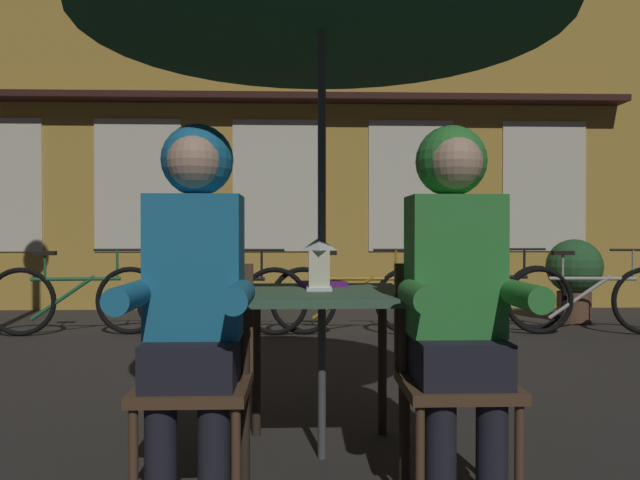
{
  "coord_description": "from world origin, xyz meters",
  "views": [
    {
      "loc": [
        -0.09,
        -2.59,
        0.99
      ],
      "look_at": [
        0.0,
        0.24,
        0.96
      ],
      "focal_mm": 33.33,
      "sensor_mm": 36.0,
      "label": 1
    }
  ],
  "objects_px": {
    "chair_right": "(452,365)",
    "person_left_hooded": "(194,273)",
    "lantern": "(319,263)",
    "book": "(323,284)",
    "cafe_table": "(322,313)",
    "bicycle_nearest": "(76,299)",
    "bicycle_fourth": "(487,297)",
    "chair_left": "(197,367)",
    "person_right_hooded": "(456,272)",
    "bicycle_fifth": "(592,299)",
    "bicycle_third": "(355,299)",
    "bicycle_second": "(221,299)",
    "potted_plant": "(574,273)"
  },
  "relations": [
    {
      "from": "person_left_hooded",
      "to": "bicycle_second",
      "type": "bearing_deg",
      "value": 95.99
    },
    {
      "from": "chair_right",
      "to": "bicycle_fourth",
      "type": "distance_m",
      "value": 3.89
    },
    {
      "from": "book",
      "to": "bicycle_fourth",
      "type": "bearing_deg",
      "value": 40.66
    },
    {
      "from": "lantern",
      "to": "person_right_hooded",
      "type": "bearing_deg",
      "value": -40.37
    },
    {
      "from": "cafe_table",
      "to": "chair_left",
      "type": "xyz_separation_m",
      "value": [
        -0.48,
        -0.37,
        -0.15
      ]
    },
    {
      "from": "chair_right",
      "to": "bicycle_fourth",
      "type": "xyz_separation_m",
      "value": [
        1.3,
        3.66,
        -0.14
      ]
    },
    {
      "from": "cafe_table",
      "to": "chair_left",
      "type": "bearing_deg",
      "value": -142.45
    },
    {
      "from": "potted_plant",
      "to": "bicycle_fourth",
      "type": "bearing_deg",
      "value": -154.41
    },
    {
      "from": "person_right_hooded",
      "to": "book",
      "type": "xyz_separation_m",
      "value": [
        -0.47,
        0.61,
        -0.09
      ]
    },
    {
      "from": "chair_right",
      "to": "person_left_hooded",
      "type": "relative_size",
      "value": 0.62
    },
    {
      "from": "bicycle_second",
      "to": "bicycle_fifth",
      "type": "relative_size",
      "value": 1.0
    },
    {
      "from": "chair_left",
      "to": "potted_plant",
      "type": "relative_size",
      "value": 0.95
    },
    {
      "from": "lantern",
      "to": "book",
      "type": "distance_m",
      "value": 0.22
    },
    {
      "from": "cafe_table",
      "to": "bicycle_second",
      "type": "relative_size",
      "value": 0.44
    },
    {
      "from": "bicycle_second",
      "to": "bicycle_fourth",
      "type": "distance_m",
      "value": 2.64
    },
    {
      "from": "person_right_hooded",
      "to": "cafe_table",
      "type": "bearing_deg",
      "value": 138.43
    },
    {
      "from": "chair_left",
      "to": "potted_plant",
      "type": "bearing_deg",
      "value": 51.05
    },
    {
      "from": "lantern",
      "to": "bicycle_third",
      "type": "distance_m",
      "value": 3.23
    },
    {
      "from": "bicycle_second",
      "to": "bicycle_fifth",
      "type": "bearing_deg",
      "value": -1.37
    },
    {
      "from": "book",
      "to": "chair_left",
      "type": "bearing_deg",
      "value": -151.08
    },
    {
      "from": "person_left_hooded",
      "to": "bicycle_fifth",
      "type": "distance_m",
      "value": 4.79
    },
    {
      "from": "cafe_table",
      "to": "potted_plant",
      "type": "height_order",
      "value": "potted_plant"
    },
    {
      "from": "cafe_table",
      "to": "lantern",
      "type": "relative_size",
      "value": 3.2
    },
    {
      "from": "cafe_table",
      "to": "bicycle_fourth",
      "type": "xyz_separation_m",
      "value": [
        1.78,
        3.3,
        -0.29
      ]
    },
    {
      "from": "chair_right",
      "to": "bicycle_fifth",
      "type": "height_order",
      "value": "chair_right"
    },
    {
      "from": "cafe_table",
      "to": "bicycle_nearest",
      "type": "xyz_separation_m",
      "value": [
        -2.26,
        3.2,
        -0.29
      ]
    },
    {
      "from": "bicycle_third",
      "to": "person_right_hooded",
      "type": "bearing_deg",
      "value": -89.39
    },
    {
      "from": "person_left_hooded",
      "to": "bicycle_fourth",
      "type": "relative_size",
      "value": 0.83
    },
    {
      "from": "person_right_hooded",
      "to": "chair_left",
      "type": "bearing_deg",
      "value": 176.61
    },
    {
      "from": "chair_right",
      "to": "book",
      "type": "xyz_separation_m",
      "value": [
        -0.47,
        0.56,
        0.26
      ]
    },
    {
      "from": "bicycle_nearest",
      "to": "potted_plant",
      "type": "distance_m",
      "value": 5.23
    },
    {
      "from": "potted_plant",
      "to": "bicycle_fifth",
      "type": "bearing_deg",
      "value": -103.34
    },
    {
      "from": "cafe_table",
      "to": "book",
      "type": "height_order",
      "value": "book"
    },
    {
      "from": "book",
      "to": "bicycle_fifth",
      "type": "bearing_deg",
      "value": 26.9
    },
    {
      "from": "cafe_table",
      "to": "person_right_hooded",
      "type": "bearing_deg",
      "value": -41.57
    },
    {
      "from": "person_left_hooded",
      "to": "bicycle_fourth",
      "type": "bearing_deg",
      "value": 58.74
    },
    {
      "from": "bicycle_third",
      "to": "book",
      "type": "height_order",
      "value": "bicycle_third"
    },
    {
      "from": "person_right_hooded",
      "to": "bicycle_fifth",
      "type": "height_order",
      "value": "person_right_hooded"
    },
    {
      "from": "person_right_hooded",
      "to": "person_left_hooded",
      "type": "bearing_deg",
      "value": 180.0
    },
    {
      "from": "person_left_hooded",
      "to": "book",
      "type": "height_order",
      "value": "person_left_hooded"
    },
    {
      "from": "bicycle_nearest",
      "to": "chair_right",
      "type": "bearing_deg",
      "value": -52.46
    },
    {
      "from": "lantern",
      "to": "potted_plant",
      "type": "xyz_separation_m",
      "value": [
        2.94,
        3.85,
        -0.32
      ]
    },
    {
      "from": "lantern",
      "to": "person_left_hooded",
      "type": "relative_size",
      "value": 0.17
    },
    {
      "from": "bicycle_fifth",
      "to": "potted_plant",
      "type": "height_order",
      "value": "potted_plant"
    },
    {
      "from": "lantern",
      "to": "person_left_hooded",
      "type": "height_order",
      "value": "person_left_hooded"
    },
    {
      "from": "bicycle_third",
      "to": "potted_plant",
      "type": "bearing_deg",
      "value": 15.75
    },
    {
      "from": "lantern",
      "to": "chair_left",
      "type": "bearing_deg",
      "value": -142.27
    },
    {
      "from": "chair_left",
      "to": "person_left_hooded",
      "type": "xyz_separation_m",
      "value": [
        -0.0,
        -0.06,
        0.36
      ]
    },
    {
      "from": "chair_left",
      "to": "chair_right",
      "type": "relative_size",
      "value": 1.0
    },
    {
      "from": "lantern",
      "to": "bicycle_third",
      "type": "height_order",
      "value": "lantern"
    }
  ]
}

